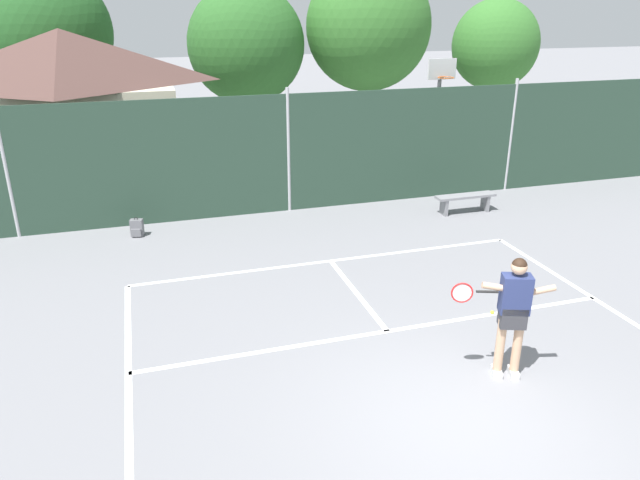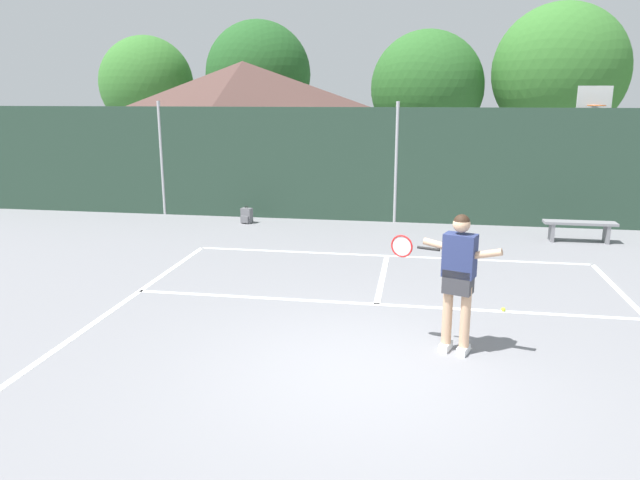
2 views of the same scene
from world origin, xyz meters
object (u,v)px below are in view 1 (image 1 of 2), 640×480
(tennis_player, at_px, (513,308))
(tennis_ball, at_px, (492,312))
(basketball_hoop, at_px, (439,101))
(backpack_grey, at_px, (137,228))
(courtside_bench, at_px, (465,199))

(tennis_player, bearing_deg, tennis_ball, 62.82)
(basketball_hoop, distance_m, backpack_grey, 9.77)
(basketball_hoop, height_order, courtside_bench, basketball_hoop)
(basketball_hoop, relative_size, tennis_ball, 53.79)
(tennis_player, height_order, tennis_ball, tennis_player)
(tennis_player, xyz_separation_m, courtside_bench, (3.16, 6.64, -0.75))
(tennis_ball, bearing_deg, backpack_grey, 135.61)
(tennis_player, bearing_deg, backpack_grey, 124.08)
(tennis_ball, xyz_separation_m, backpack_grey, (-5.85, 5.72, 0.16))
(basketball_hoop, distance_m, courtside_bench, 4.18)
(backpack_grey, distance_m, courtside_bench, 8.19)
(tennis_player, bearing_deg, courtside_bench, 64.56)
(tennis_ball, distance_m, backpack_grey, 8.18)
(basketball_hoop, bearing_deg, backpack_grey, -162.77)
(tennis_ball, bearing_deg, tennis_player, -117.18)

